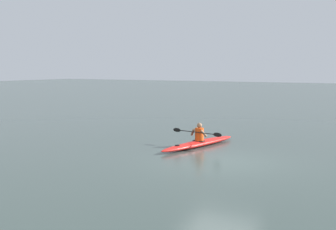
{
  "coord_description": "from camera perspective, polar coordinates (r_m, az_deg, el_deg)",
  "views": [
    {
      "loc": [
        -5.81,
        13.77,
        3.24
      ],
      "look_at": [
        1.89,
        0.33,
        1.56
      ],
      "focal_mm": 47.21,
      "sensor_mm": 36.0,
      "label": 1
    }
  ],
  "objects": [
    {
      "name": "ground_plane",
      "position": [
        15.29,
        6.83,
        -6.08
      ],
      "size": [
        160.0,
        160.0,
        0.0
      ],
      "primitive_type": "plane",
      "color": "#384742"
    },
    {
      "name": "kayak",
      "position": [
        18.2,
        4.04,
        -3.67
      ],
      "size": [
        1.45,
        4.74,
        0.25
      ],
      "color": "red",
      "rests_on": "ground"
    },
    {
      "name": "kayaker",
      "position": [
        18.13,
        4.03,
        -2.34
      ],
      "size": [
        2.42,
        0.62,
        0.73
      ],
      "color": "#E04C14",
      "rests_on": "kayak"
    }
  ]
}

